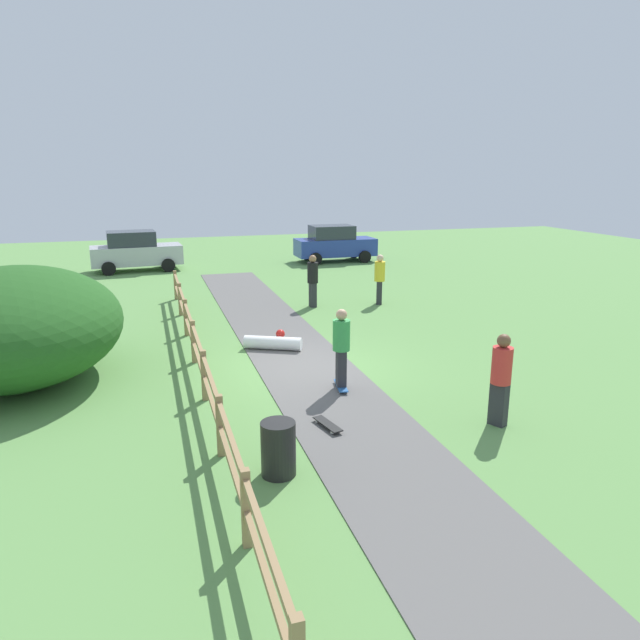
{
  "coord_description": "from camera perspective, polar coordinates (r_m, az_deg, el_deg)",
  "views": [
    {
      "loc": [
        -3.59,
        -12.92,
        4.73
      ],
      "look_at": [
        0.58,
        0.78,
        1.0
      ],
      "focal_mm": 32.31,
      "sensor_mm": 36.0,
      "label": 1
    }
  ],
  "objects": [
    {
      "name": "skater_riding",
      "position": [
        12.58,
        2.12,
        -2.48
      ],
      "size": [
        0.44,
        0.82,
        1.82
      ],
      "color": "#265999",
      "rests_on": "asphalt_path"
    },
    {
      "name": "ground_plane",
      "position": [
        14.22,
        -1.33,
        -4.83
      ],
      "size": [
        60.0,
        60.0,
        0.0
      ],
      "primitive_type": "plane",
      "color": "#60934C"
    },
    {
      "name": "trash_bin",
      "position": [
        9.38,
        -4.15,
        -12.6
      ],
      "size": [
        0.56,
        0.56,
        0.9
      ],
      "primitive_type": "cylinder",
      "color": "black",
      "rests_on": "ground_plane"
    },
    {
      "name": "wooden_fence",
      "position": [
        13.58,
        -11.99,
        -3.14
      ],
      "size": [
        0.12,
        18.12,
        1.1
      ],
      "color": "#997A51",
      "rests_on": "ground_plane"
    },
    {
      "name": "bystander_red",
      "position": [
        11.37,
        17.49,
        -5.25
      ],
      "size": [
        0.51,
        0.51,
        1.81
      ],
      "color": "#2D2D33",
      "rests_on": "ground_plane"
    },
    {
      "name": "bystander_black",
      "position": [
        20.39,
        -0.73,
        4.15
      ],
      "size": [
        0.4,
        0.4,
        1.86
      ],
      "color": "#2D2D33",
      "rests_on": "ground_plane"
    },
    {
      "name": "bush_large",
      "position": [
        14.79,
        -28.04,
        -0.48
      ],
      "size": [
        4.74,
        5.69,
        2.64
      ],
      "primitive_type": "ellipsoid",
      "color": "#23561E",
      "rests_on": "ground_plane"
    },
    {
      "name": "bystander_yellow",
      "position": [
        20.94,
        5.93,
        4.28
      ],
      "size": [
        0.5,
        0.5,
        1.81
      ],
      "color": "#2D2D33",
      "rests_on": "ground_plane"
    },
    {
      "name": "skateboard_loose",
      "position": [
        11.04,
        0.75,
        -10.27
      ],
      "size": [
        0.38,
        0.82,
        0.08
      ],
      "color": "black",
      "rests_on": "asphalt_path"
    },
    {
      "name": "parked_car_blue",
      "position": [
        30.87,
        1.43,
        7.58
      ],
      "size": [
        4.21,
        2.02,
        1.92
      ],
      "color": "#283D99",
      "rests_on": "ground_plane"
    },
    {
      "name": "asphalt_path",
      "position": [
        14.22,
        -1.33,
        -4.79
      ],
      "size": [
        2.4,
        28.0,
        0.02
      ],
      "primitive_type": "cube",
      "color": "#605E5B",
      "rests_on": "ground_plane"
    },
    {
      "name": "skater_fallen",
      "position": [
        15.71,
        -4.64,
        -2.21
      ],
      "size": [
        1.57,
        1.45,
        0.36
      ],
      "color": "white",
      "rests_on": "asphalt_path"
    },
    {
      "name": "parked_car_silver",
      "position": [
        29.32,
        -17.82,
        6.52
      ],
      "size": [
        4.31,
        2.24,
        1.92
      ],
      "color": "#B7B7BC",
      "rests_on": "ground_plane"
    }
  ]
}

